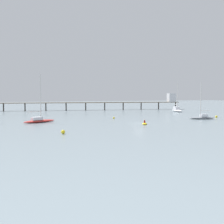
% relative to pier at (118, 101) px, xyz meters
% --- Properties ---
extents(ground_plane, '(400.00, 400.00, 0.00)m').
position_rel_pier_xyz_m(ground_plane, '(-14.48, -51.88, -4.00)').
color(ground_plane, gray).
extents(pier, '(87.26, 15.40, 7.53)m').
position_rel_pier_xyz_m(pier, '(0.00, 0.00, 0.00)').
color(pier, brown).
rests_on(pier, ground_plane).
extents(sailboat_red, '(8.29, 5.18, 12.14)m').
position_rel_pier_xyz_m(sailboat_red, '(-36.73, -41.72, -3.28)').
color(sailboat_red, red).
rests_on(sailboat_red, ground_plane).
extents(sailboat_gray, '(7.53, 4.12, 10.24)m').
position_rel_pier_xyz_m(sailboat_gray, '(7.15, -48.09, -3.36)').
color(sailboat_gray, gray).
rests_on(sailboat_gray, ground_plane).
extents(sailboat_white, '(4.56, 9.36, 12.24)m').
position_rel_pier_xyz_m(sailboat_white, '(18.45, -19.23, -3.18)').
color(sailboat_white, white).
rests_on(sailboat_white, ground_plane).
extents(dinghy_yellow, '(2.06, 2.65, 1.14)m').
position_rel_pier_xyz_m(dinghy_yellow, '(-13.95, -54.06, -3.78)').
color(dinghy_yellow, yellow).
rests_on(dinghy_yellow, ground_plane).
extents(mooring_buoy_near, '(0.71, 0.71, 0.71)m').
position_rel_pier_xyz_m(mooring_buoy_near, '(-33.72, -61.69, -3.64)').
color(mooring_buoy_near, yellow).
rests_on(mooring_buoy_near, ground_plane).
extents(mooring_buoy_mid, '(0.53, 0.53, 0.53)m').
position_rel_pier_xyz_m(mooring_buoy_mid, '(-16.04, -38.96, -3.73)').
color(mooring_buoy_mid, yellow).
rests_on(mooring_buoy_mid, ground_plane).
extents(mooring_buoy_inner, '(0.64, 0.64, 0.64)m').
position_rel_pier_xyz_m(mooring_buoy_inner, '(13.98, -46.17, -3.68)').
color(mooring_buoy_inner, yellow).
rests_on(mooring_buoy_inner, ground_plane).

